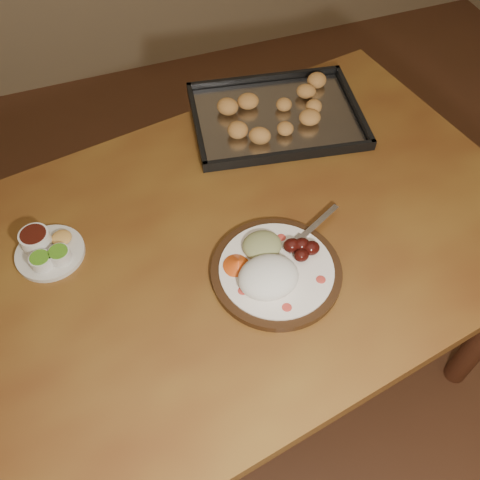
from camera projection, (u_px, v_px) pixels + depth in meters
name	position (u px, v px, depth m)	size (l,w,h in m)	color
ground	(297.00, 413.00, 1.74)	(4.00, 4.00, 0.00)	#56301D
dining_table	(220.00, 269.00, 1.29)	(1.63, 1.15, 0.75)	brown
dinner_plate	(273.00, 269.00, 1.15)	(0.34, 0.29, 0.07)	black
condiment_saucer	(47.00, 249.00, 1.18)	(0.15, 0.15, 0.05)	beige
baking_tray	(276.00, 115.00, 1.46)	(0.50, 0.40, 0.05)	black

